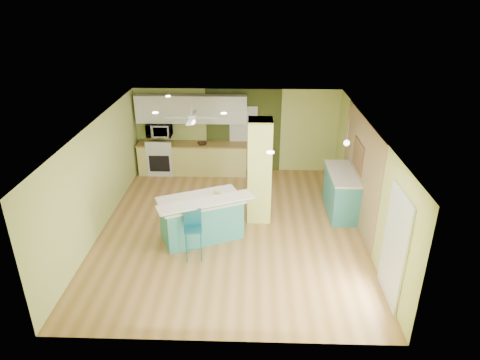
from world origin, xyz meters
The scene contains 23 objects.
floor centered at (0.00, 0.00, -0.01)m, with size 6.00×7.00×0.01m, color olive.
ceiling centered at (0.00, 0.00, 2.50)m, with size 6.00×7.00×0.01m, color white.
wall_back centered at (0.00, 3.50, 1.25)m, with size 6.00×0.01×2.50m, color #BECB6D.
wall_front centered at (0.00, -3.50, 1.25)m, with size 6.00×0.01×2.50m, color #BECB6D.
wall_left centered at (-3.00, 0.00, 1.25)m, with size 0.01×7.00×2.50m, color #BECB6D.
wall_right centered at (3.00, 0.00, 1.25)m, with size 0.01×7.00×2.50m, color #BECB6D.
wood_panel centered at (2.99, 0.60, 1.25)m, with size 0.02×3.40×2.50m, color #8E7351.
olive_accent centered at (0.20, 3.49, 1.25)m, with size 2.20×0.02×2.50m, color #3B451B.
interior_door centered at (0.20, 3.46, 1.00)m, with size 0.82×0.05×2.00m, color silver.
french_door centered at (2.97, -2.30, 1.05)m, with size 0.04×1.08×2.10m, color silver.
column centered at (0.65, 0.50, 1.25)m, with size 0.55×0.55×2.50m, color #D4E168.
kitchen_run centered at (-1.30, 3.20, 0.47)m, with size 3.25×0.63×0.94m.
stove centered at (-2.25, 3.19, 0.46)m, with size 0.76×0.66×1.08m.
upper_cabinets centered at (-1.30, 3.32, 1.95)m, with size 3.20×0.34×0.80m, color white.
microwave centered at (-2.25, 3.20, 1.35)m, with size 0.70×0.48×0.39m, color white.
ceiling_fan centered at (-1.10, 2.00, 2.08)m, with size 1.41×1.41×0.61m.
pendant_lamp centered at (2.65, 0.75, 1.88)m, with size 0.14×0.14×0.69m.
wall_decor centered at (2.96, 0.80, 1.55)m, with size 0.03×0.90×0.70m, color brown.
peninsula centered at (-0.63, -0.41, 0.51)m, with size 2.21×1.79×1.10m.
bar_stool centered at (-0.71, -1.15, 0.72)m, with size 0.40×0.40×1.08m.
side_counter centered at (2.70, 0.91, 0.54)m, with size 0.70×1.66×1.07m.
fruit_bowl centered at (-1.00, 3.12, 0.97)m, with size 0.28×0.28×0.07m, color #372116.
canister centered at (-0.30, -0.23, 1.03)m, with size 0.14×0.14×0.16m, color gold.
Camera 1 is at (0.49, -8.64, 5.22)m, focal length 32.00 mm.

